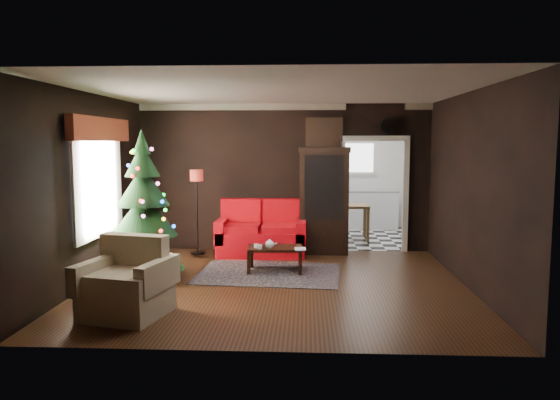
{
  "coord_description": "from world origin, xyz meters",
  "views": [
    {
      "loc": [
        0.43,
        -7.54,
        2.08
      ],
      "look_at": [
        0.0,
        0.9,
        1.15
      ],
      "focal_mm": 33.82,
      "sensor_mm": 36.0,
      "label": 1
    }
  ],
  "objects_px": {
    "loveseat": "(262,228)",
    "kitchen_table": "(352,222)",
    "floor_lamp": "(197,212)",
    "coffee_table": "(275,259)",
    "teapot": "(270,244)",
    "wall_clock": "(389,126)",
    "curio_cabinet": "(324,203)",
    "christmas_tree": "(144,211)",
    "armchair": "(126,278)"
  },
  "relations": [
    {
      "from": "loveseat",
      "to": "floor_lamp",
      "type": "distance_m",
      "value": 1.22
    },
    {
      "from": "wall_clock",
      "to": "armchair",
      "type": "bearing_deg",
      "value": -133.0
    },
    {
      "from": "teapot",
      "to": "kitchen_table",
      "type": "height_order",
      "value": "kitchen_table"
    },
    {
      "from": "christmas_tree",
      "to": "loveseat",
      "type": "bearing_deg",
      "value": 48.33
    },
    {
      "from": "loveseat",
      "to": "kitchen_table",
      "type": "relative_size",
      "value": 2.27
    },
    {
      "from": "wall_clock",
      "to": "teapot",
      "type": "bearing_deg",
      "value": -138.16
    },
    {
      "from": "floor_lamp",
      "to": "wall_clock",
      "type": "relative_size",
      "value": 4.75
    },
    {
      "from": "christmas_tree",
      "to": "curio_cabinet",
      "type": "bearing_deg",
      "value": 36.42
    },
    {
      "from": "loveseat",
      "to": "kitchen_table",
      "type": "distance_m",
      "value": 2.45
    },
    {
      "from": "coffee_table",
      "to": "armchair",
      "type": "bearing_deg",
      "value": -126.17
    },
    {
      "from": "teapot",
      "to": "kitchen_table",
      "type": "xyz_separation_m",
      "value": [
        1.55,
        3.13,
        -0.11
      ]
    },
    {
      "from": "armchair",
      "to": "wall_clock",
      "type": "distance_m",
      "value": 5.71
    },
    {
      "from": "wall_clock",
      "to": "kitchen_table",
      "type": "bearing_deg",
      "value": 113.75
    },
    {
      "from": "curio_cabinet",
      "to": "teapot",
      "type": "distance_m",
      "value": 1.98
    },
    {
      "from": "christmas_tree",
      "to": "wall_clock",
      "type": "relative_size",
      "value": 7.17
    },
    {
      "from": "teapot",
      "to": "armchair",
      "type": "bearing_deg",
      "value": -127.38
    },
    {
      "from": "loveseat",
      "to": "kitchen_table",
      "type": "xyz_separation_m",
      "value": [
        1.8,
        1.65,
        -0.12
      ]
    },
    {
      "from": "christmas_tree",
      "to": "armchair",
      "type": "relative_size",
      "value": 2.45
    },
    {
      "from": "floor_lamp",
      "to": "teapot",
      "type": "distance_m",
      "value": 1.86
    },
    {
      "from": "floor_lamp",
      "to": "armchair",
      "type": "distance_m",
      "value": 3.27
    },
    {
      "from": "armchair",
      "to": "floor_lamp",
      "type": "bearing_deg",
      "value": 100.03
    },
    {
      "from": "loveseat",
      "to": "christmas_tree",
      "type": "distance_m",
      "value": 2.51
    },
    {
      "from": "teapot",
      "to": "wall_clock",
      "type": "bearing_deg",
      "value": 41.84
    },
    {
      "from": "armchair",
      "to": "teapot",
      "type": "xyz_separation_m",
      "value": [
        1.57,
        2.06,
        0.02
      ]
    },
    {
      "from": "coffee_table",
      "to": "wall_clock",
      "type": "height_order",
      "value": "wall_clock"
    },
    {
      "from": "loveseat",
      "to": "coffee_table",
      "type": "height_order",
      "value": "loveseat"
    },
    {
      "from": "loveseat",
      "to": "curio_cabinet",
      "type": "relative_size",
      "value": 0.89
    },
    {
      "from": "christmas_tree",
      "to": "wall_clock",
      "type": "bearing_deg",
      "value": 29.27
    },
    {
      "from": "christmas_tree",
      "to": "wall_clock",
      "type": "height_order",
      "value": "wall_clock"
    },
    {
      "from": "kitchen_table",
      "to": "christmas_tree",
      "type": "bearing_deg",
      "value": -134.57
    },
    {
      "from": "curio_cabinet",
      "to": "kitchen_table",
      "type": "xyz_separation_m",
      "value": [
        0.65,
        1.43,
        -0.57
      ]
    },
    {
      "from": "floor_lamp",
      "to": "christmas_tree",
      "type": "distance_m",
      "value": 1.63
    },
    {
      "from": "christmas_tree",
      "to": "armchair",
      "type": "distance_m",
      "value": 1.83
    },
    {
      "from": "armchair",
      "to": "kitchen_table",
      "type": "distance_m",
      "value": 6.05
    },
    {
      "from": "loveseat",
      "to": "armchair",
      "type": "distance_m",
      "value": 3.77
    },
    {
      "from": "armchair",
      "to": "teapot",
      "type": "distance_m",
      "value": 2.59
    },
    {
      "from": "loveseat",
      "to": "coffee_table",
      "type": "relative_size",
      "value": 1.94
    },
    {
      "from": "floor_lamp",
      "to": "christmas_tree",
      "type": "xyz_separation_m",
      "value": [
        -0.49,
        -1.54,
        0.22
      ]
    },
    {
      "from": "christmas_tree",
      "to": "kitchen_table",
      "type": "height_order",
      "value": "christmas_tree"
    },
    {
      "from": "armchair",
      "to": "coffee_table",
      "type": "relative_size",
      "value": 1.07
    },
    {
      "from": "loveseat",
      "to": "curio_cabinet",
      "type": "xyz_separation_m",
      "value": [
        1.15,
        0.22,
        0.45
      ]
    },
    {
      "from": "christmas_tree",
      "to": "coffee_table",
      "type": "height_order",
      "value": "christmas_tree"
    },
    {
      "from": "floor_lamp",
      "to": "christmas_tree",
      "type": "bearing_deg",
      "value": -107.73
    },
    {
      "from": "armchair",
      "to": "kitchen_table",
      "type": "height_order",
      "value": "armchair"
    },
    {
      "from": "loveseat",
      "to": "coffee_table",
      "type": "xyz_separation_m",
      "value": [
        0.33,
        -1.28,
        -0.29
      ]
    },
    {
      "from": "christmas_tree",
      "to": "kitchen_table",
      "type": "xyz_separation_m",
      "value": [
        3.43,
        3.48,
        -0.68
      ]
    },
    {
      "from": "christmas_tree",
      "to": "armchair",
      "type": "bearing_deg",
      "value": -79.78
    },
    {
      "from": "floor_lamp",
      "to": "coffee_table",
      "type": "relative_size",
      "value": 1.73
    },
    {
      "from": "teapot",
      "to": "wall_clock",
      "type": "height_order",
      "value": "wall_clock"
    },
    {
      "from": "teapot",
      "to": "kitchen_table",
      "type": "distance_m",
      "value": 3.49
    }
  ]
}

